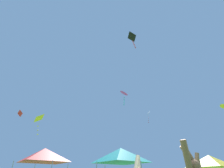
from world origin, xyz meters
TOP-DOWN VIEW (x-y plane):
  - canopy_tent_yellow at (5.21, 13.15)m, footprint 3.01×3.01m
  - canopy_tent_teal at (-1.99, 10.05)m, footprint 3.29×3.29m
  - canopy_tent_red at (-8.60, 10.89)m, footprint 3.53×3.53m
  - kite_white_diamond at (1.21, 27.13)m, footprint 0.68×0.78m
  - kite_yellow_delta at (9.76, 17.87)m, footprint 1.01×1.04m
  - kite_black_diamond at (-0.49, 5.29)m, footprint 0.63×0.74m
  - kite_magenta_delta at (-2.50, 21.93)m, footprint 1.45×1.55m
  - kite_yellow_diamond at (-16.83, 22.42)m, footprint 1.48×1.25m
  - kite_red_diamond at (-14.33, 14.26)m, footprint 0.52×0.50m

SIDE VIEW (x-z plane):
  - canopy_tent_yellow at x=5.21m, z-range 1.13..4.35m
  - canopy_tent_teal at x=-1.99m, z-range 1.23..4.74m
  - canopy_tent_red at x=-8.60m, z-range 1.32..5.09m
  - kite_red_diamond at x=-14.33m, z-range 8.04..8.60m
  - kite_yellow_delta at x=9.76m, z-range 8.41..9.96m
  - kite_black_diamond at x=-0.49m, z-range 9.52..10.75m
  - kite_yellow_diamond at x=-16.83m, z-range 8.66..11.87m
  - kite_white_diamond at x=1.21m, z-range 10.70..12.75m
  - kite_magenta_delta at x=-2.50m, z-range 12.29..15.04m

